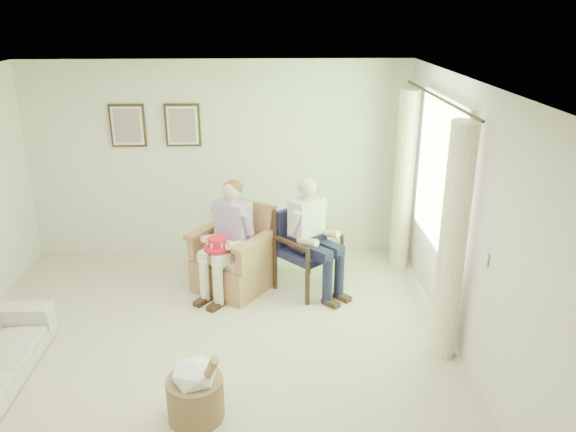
# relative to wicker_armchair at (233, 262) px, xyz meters

# --- Properties ---
(floor) EXTENTS (5.50, 5.50, 0.00)m
(floor) POSITION_rel_wicker_armchair_xyz_m (-0.20, -1.66, -0.32)
(floor) COLOR beige
(floor) RESTS_ON ground
(back_wall) EXTENTS (5.00, 0.04, 2.60)m
(back_wall) POSITION_rel_wicker_armchair_xyz_m (-0.20, 1.09, 0.98)
(back_wall) COLOR silver
(back_wall) RESTS_ON ground
(right_wall) EXTENTS (0.04, 5.50, 2.60)m
(right_wall) POSITION_rel_wicker_armchair_xyz_m (2.30, -1.66, 0.98)
(right_wall) COLOR silver
(right_wall) RESTS_ON ground
(ceiling) EXTENTS (5.00, 5.50, 0.02)m
(ceiling) POSITION_rel_wicker_armchair_xyz_m (-0.20, -1.66, 2.28)
(ceiling) COLOR white
(ceiling) RESTS_ON back_wall
(window) EXTENTS (0.13, 2.50, 1.63)m
(window) POSITION_rel_wicker_armchair_xyz_m (2.26, -0.46, 1.26)
(window) COLOR #2D6B23
(window) RESTS_ON right_wall
(curtain_left) EXTENTS (0.34, 0.34, 2.30)m
(curtain_left) POSITION_rel_wicker_armchair_xyz_m (2.13, -1.44, 0.83)
(curtain_left) COLOR beige
(curtain_left) RESTS_ON ground
(curtain_right) EXTENTS (0.34, 0.34, 2.30)m
(curtain_right) POSITION_rel_wicker_armchair_xyz_m (2.13, 0.52, 0.83)
(curtain_right) COLOR beige
(curtain_right) RESTS_ON ground
(framed_print_left) EXTENTS (0.45, 0.05, 0.55)m
(framed_print_left) POSITION_rel_wicker_armchair_xyz_m (-1.35, 1.05, 1.46)
(framed_print_left) COLOR #382114
(framed_print_left) RESTS_ON back_wall
(framed_print_right) EXTENTS (0.45, 0.05, 0.55)m
(framed_print_right) POSITION_rel_wicker_armchair_xyz_m (-0.65, 1.05, 1.46)
(framed_print_right) COLOR #382114
(framed_print_right) RESTS_ON back_wall
(wicker_armchair) EXTENTS (0.80, 0.79, 1.02)m
(wicker_armchair) POSITION_rel_wicker_armchair_xyz_m (0.00, 0.00, 0.00)
(wicker_armchair) COLOR #A8764F
(wicker_armchair) RESTS_ON ground
(wood_armchair) EXTENTS (0.63, 0.60, 0.98)m
(wood_armchair) POSITION_rel_wicker_armchair_xyz_m (0.90, 0.02, 0.21)
(wood_armchair) COLOR black
(wood_armchair) RESTS_ON ground
(person_wicker) EXTENTS (0.40, 0.63, 1.34)m
(person_wicker) POSITION_rel_wicker_armchair_xyz_m (0.00, -0.14, 0.46)
(person_wicker) COLOR beige
(person_wicker) RESTS_ON ground
(person_dark) EXTENTS (0.40, 0.63, 1.37)m
(person_dark) POSITION_rel_wicker_armchair_xyz_m (0.90, -0.15, 0.48)
(person_dark) COLOR #181835
(person_dark) RESTS_ON ground
(red_hat) EXTENTS (0.31, 0.31, 0.14)m
(red_hat) POSITION_rel_wicker_armchair_xyz_m (-0.15, -0.30, 0.36)
(red_hat) COLOR red
(red_hat) RESTS_ON person_wicker
(hatbox) EXTENTS (0.60, 0.60, 0.69)m
(hatbox) POSITION_rel_wicker_armchair_xyz_m (-0.19, -2.30, -0.05)
(hatbox) COLOR tan
(hatbox) RESTS_ON ground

